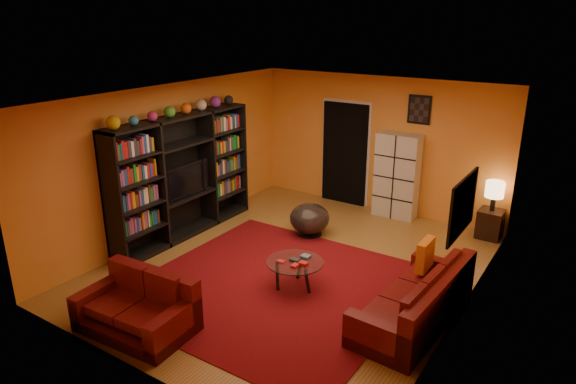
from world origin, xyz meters
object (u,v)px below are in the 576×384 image
Objects in this scene: entertainment_unit at (183,177)px; tv at (182,180)px; storage_cabinet at (397,176)px; loveseat at (140,307)px; bowl_chair at (310,219)px; side_table at (490,224)px; coffee_table at (295,264)px; sofa at (420,302)px; table_lamp at (495,190)px.

tv is at bearing -58.16° from entertainment_unit.
storage_cabinet is (2.71, 2.88, -0.21)m from tv.
loveseat is 2.07× the size of bowl_chair.
tv is 2.89m from loveseat.
tv is 5.35m from side_table.
loveseat reaches higher than bowl_chair.
loveseat is (1.57, -2.42, -0.76)m from entertainment_unit.
entertainment_unit reaches higher than loveseat.
sofa is at bearing 4.03° from coffee_table.
entertainment_unit is 4.30× the size of bowl_chair.
sofa is 2.99m from bowl_chair.
entertainment_unit reaches higher than storage_cabinet.
tv is at bearing 29.56° from loveseat.
tv reaches higher than coffee_table.
bowl_chair is at bearing 31.19° from entertainment_unit.
loveseat is at bearing -119.79° from coffee_table.
table_lamp is at bearing 60.34° from coffee_table.
sofa is 3.19m from side_table.
sofa is at bearing -92.08° from side_table.
tv is 0.48× the size of sofa.
tv reaches higher than bowl_chair.
entertainment_unit reaches higher than tv.
sofa is at bearing -92.08° from table_lamp.
bowl_chair is at bearing -148.64° from table_lamp.
storage_cabinet is 3.10× the size of table_lamp.
side_table is (4.47, 2.83, -0.76)m from tv.
side_table is 0.97× the size of table_lamp.
sofa is 1.78m from coffee_table.
tv is (0.05, -0.08, -0.04)m from entertainment_unit.
table_lamp is at bearing 31.36° from bowl_chair.
sofa is 1.46× the size of loveseat.
entertainment_unit is 2.94× the size of tv.
storage_cabinet is at bearing -16.33° from loveseat.
side_table reaches higher than coffee_table.
loveseat is at bearing -146.91° from tv.
bowl_chair is (-0.90, -1.67, -0.50)m from storage_cabinet.
sofa reaches higher than side_table.
storage_cabinet is (0.12, 3.36, 0.44)m from coffee_table.
bowl_chair is 1.35× the size of table_lamp.
sofa is 3.67m from storage_cabinet.
coffee_table is 3.81m from side_table.
storage_cabinet is (-1.65, 3.24, 0.52)m from sofa.
sofa reaches higher than bowl_chair.
loveseat is (-2.83, -1.98, -0.00)m from sofa.
tv is at bearing 178.69° from sofa.
side_table is (0.12, 3.19, -0.04)m from sofa.
coffee_table is 1.62× the size of side_table.
entertainment_unit is 1.87× the size of storage_cabinet.
coffee_table is at bearing -33.31° from loveseat.
loveseat is 2.80× the size of table_lamp.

